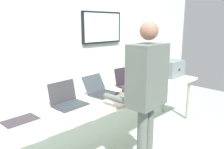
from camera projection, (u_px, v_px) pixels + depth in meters
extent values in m
cube|color=silver|center=(57.00, 55.00, 3.54)|extent=(8.00, 0.06, 2.41)
cube|color=black|center=(102.00, 27.00, 4.05)|extent=(0.90, 0.05, 0.56)
cube|color=silver|center=(103.00, 27.00, 4.04)|extent=(0.84, 0.02, 0.50)
cube|color=beige|center=(106.00, 99.00, 2.86)|extent=(3.77, 0.70, 0.04)
cylinder|color=#939892|center=(188.00, 99.00, 4.01)|extent=(0.05, 0.05, 0.73)
cylinder|color=#939892|center=(164.00, 93.00, 4.35)|extent=(0.05, 0.05, 0.73)
cube|color=slate|center=(171.00, 68.00, 3.97)|extent=(0.43, 0.34, 0.28)
cube|color=black|center=(180.00, 70.00, 3.85)|extent=(0.04, 0.01, 0.03)
cube|color=#B1AFB9|center=(20.00, 121.00, 2.14)|extent=(0.35, 0.27, 0.02)
cube|color=#322C32|center=(20.00, 120.00, 2.13)|extent=(0.32, 0.22, 0.00)
cube|color=#B1AFB9|center=(11.00, 104.00, 2.22)|extent=(0.35, 0.10, 0.24)
cube|color=#305072|center=(11.00, 104.00, 2.23)|extent=(0.32, 0.09, 0.21)
cube|color=#343538|center=(71.00, 105.00, 2.55)|extent=(0.37, 0.27, 0.02)
cube|color=#293339|center=(71.00, 105.00, 2.54)|extent=(0.34, 0.22, 0.00)
cube|color=#343538|center=(62.00, 92.00, 2.61)|extent=(0.36, 0.08, 0.24)
cube|color=#B0D9F3|center=(62.00, 92.00, 2.62)|extent=(0.33, 0.06, 0.21)
cube|color=#333B41|center=(104.00, 94.00, 2.94)|extent=(0.36, 0.28, 0.02)
cube|color=#26262C|center=(105.00, 94.00, 2.93)|extent=(0.33, 0.23, 0.00)
cube|color=#333B41|center=(94.00, 83.00, 3.03)|extent=(0.35, 0.16, 0.22)
cube|color=white|center=(94.00, 84.00, 3.03)|extent=(0.32, 0.14, 0.19)
cube|color=#281E27|center=(132.00, 86.00, 3.33)|extent=(0.39, 0.29, 0.02)
cube|color=#333234|center=(132.00, 86.00, 3.31)|extent=(0.36, 0.24, 0.00)
cube|color=#281E27|center=(125.00, 76.00, 3.41)|extent=(0.37, 0.10, 0.25)
cube|color=#29507C|center=(124.00, 76.00, 3.41)|extent=(0.34, 0.08, 0.22)
cube|color=#212628|center=(155.00, 79.00, 3.72)|extent=(0.39, 0.28, 0.02)
cube|color=#312E37|center=(155.00, 79.00, 3.71)|extent=(0.36, 0.22, 0.00)
cube|color=#212628|center=(146.00, 71.00, 3.80)|extent=(0.38, 0.15, 0.22)
cube|color=black|center=(146.00, 71.00, 3.81)|extent=(0.35, 0.13, 0.19)
cylinder|color=#586059|center=(142.00, 142.00, 2.46)|extent=(0.12, 0.12, 0.83)
cylinder|color=#586059|center=(148.00, 138.00, 2.55)|extent=(0.12, 0.12, 0.83)
cube|color=#586059|center=(147.00, 75.00, 2.34)|extent=(0.45, 0.29, 0.66)
sphere|color=#8F6351|center=(149.00, 31.00, 2.24)|extent=(0.19, 0.19, 0.19)
cylinder|color=#586059|center=(116.00, 99.00, 2.47)|extent=(0.09, 0.32, 0.07)
cylinder|color=#586059|center=(134.00, 92.00, 2.71)|extent=(0.09, 0.32, 0.07)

